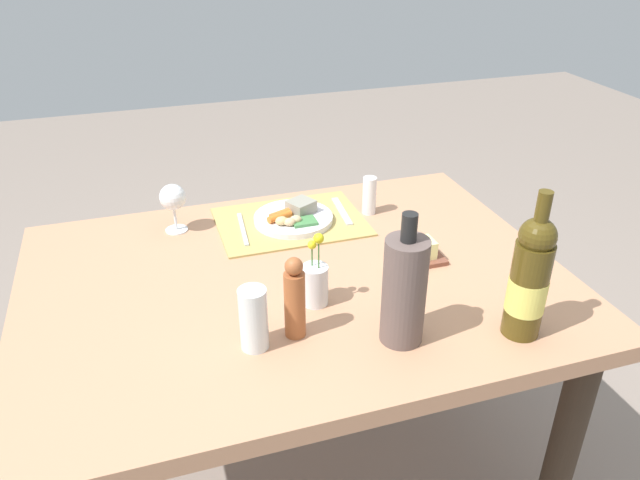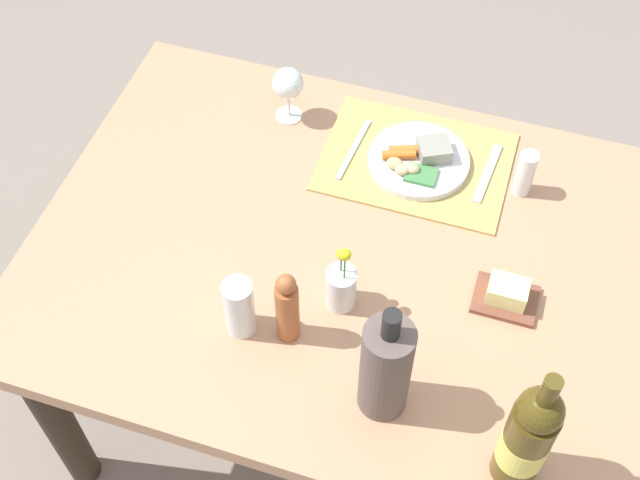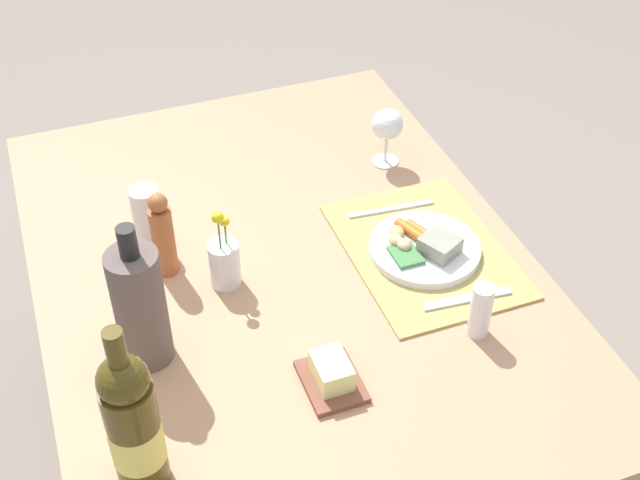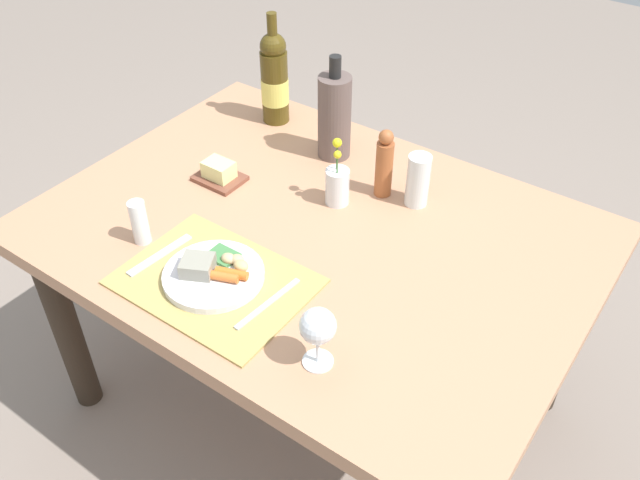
# 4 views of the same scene
# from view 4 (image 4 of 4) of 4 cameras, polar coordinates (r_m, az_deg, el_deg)

# --- Properties ---
(ground_plane) EXTENTS (8.00, 8.00, 0.00)m
(ground_plane) POSITION_cam_4_polar(r_m,az_deg,el_deg) (2.22, -0.43, -13.21)
(ground_plane) COLOR gray
(dining_table) EXTENTS (1.37, 1.00, 0.70)m
(dining_table) POSITION_cam_4_polar(r_m,az_deg,el_deg) (1.77, -0.53, -1.39)
(dining_table) COLOR tan
(dining_table) RESTS_ON ground_plane
(placemat) EXTENTS (0.43, 0.31, 0.01)m
(placemat) POSITION_cam_4_polar(r_m,az_deg,el_deg) (1.58, -8.83, -3.47)
(placemat) COLOR tan
(placemat) RESTS_ON dining_table
(dinner_plate) EXTENTS (0.23, 0.23, 0.05)m
(dinner_plate) POSITION_cam_4_polar(r_m,az_deg,el_deg) (1.57, -8.93, -2.73)
(dinner_plate) COLOR white
(dinner_plate) RESTS_ON placemat
(fork) EXTENTS (0.04, 0.19, 0.00)m
(fork) POSITION_cam_4_polar(r_m,az_deg,el_deg) (1.66, -13.31, -1.22)
(fork) COLOR silver
(fork) RESTS_ON placemat
(knife) EXTENTS (0.03, 0.20, 0.00)m
(knife) POSITION_cam_4_polar(r_m,az_deg,el_deg) (1.50, -4.39, -5.33)
(knife) COLOR silver
(knife) RESTS_ON placemat
(salt_shaker) EXTENTS (0.04, 0.04, 0.12)m
(salt_shaker) POSITION_cam_4_polar(r_m,az_deg,el_deg) (1.69, -14.94, 1.46)
(salt_shaker) COLOR white
(salt_shaker) RESTS_ON dining_table
(flower_vase) EXTENTS (0.06, 0.06, 0.19)m
(flower_vase) POSITION_cam_4_polar(r_m,az_deg,el_deg) (1.76, 1.46, 4.70)
(flower_vase) COLOR silver
(flower_vase) RESTS_ON dining_table
(wine_bottle) EXTENTS (0.08, 0.08, 0.34)m
(wine_bottle) POSITION_cam_4_polar(r_m,az_deg,el_deg) (2.10, -3.85, 13.37)
(wine_bottle) COLOR #4A3B12
(wine_bottle) RESTS_ON dining_table
(pepper_mill) EXTENTS (0.05, 0.05, 0.19)m
(pepper_mill) POSITION_cam_4_polar(r_m,az_deg,el_deg) (1.78, 5.43, 6.36)
(pepper_mill) COLOR #A4582F
(pepper_mill) RESTS_ON dining_table
(wine_glass) EXTENTS (0.07, 0.07, 0.14)m
(wine_glass) POSITION_cam_4_polar(r_m,az_deg,el_deg) (1.32, -0.19, -7.37)
(wine_glass) COLOR white
(wine_glass) RESTS_ON dining_table
(cooler_bottle) EXTENTS (0.09, 0.09, 0.30)m
(cooler_bottle) POSITION_cam_4_polar(r_m,az_deg,el_deg) (1.92, 1.22, 10.39)
(cooler_bottle) COLOR brown
(cooler_bottle) RESTS_ON dining_table
(butter_dish) EXTENTS (0.13, 0.10, 0.06)m
(butter_dish) POSITION_cam_4_polar(r_m,az_deg,el_deg) (1.89, -8.48, 5.58)
(butter_dish) COLOR brown
(butter_dish) RESTS_ON dining_table
(water_tumbler) EXTENTS (0.06, 0.06, 0.14)m
(water_tumbler) POSITION_cam_4_polar(r_m,az_deg,el_deg) (1.78, 8.21, 4.75)
(water_tumbler) COLOR silver
(water_tumbler) RESTS_ON dining_table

